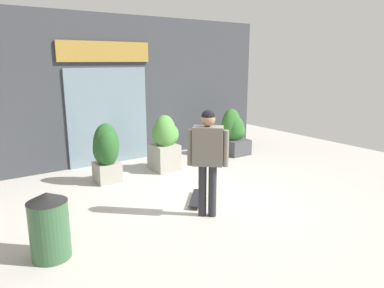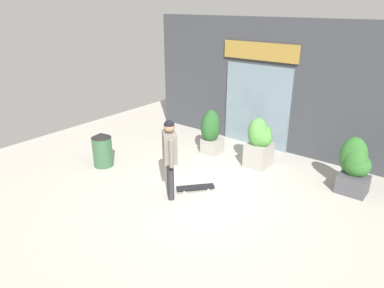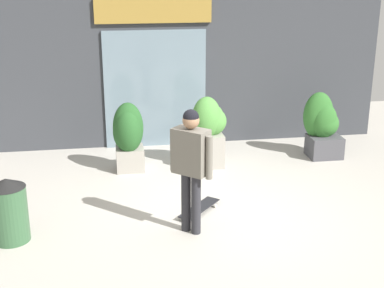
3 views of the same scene
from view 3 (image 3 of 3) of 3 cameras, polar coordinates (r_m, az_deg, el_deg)
The scene contains 8 objects.
ground_plane at distance 8.10m, azimuth 2.35°, elevation -7.25°, with size 12.00×12.00×0.00m, color #B2ADA3.
building_facade at distance 10.83m, azimuth -1.27°, elevation 9.02°, with size 8.01×0.31×3.51m.
skateboarder at distance 7.17m, azimuth -0.11°, elevation -1.49°, with size 0.52×0.51×1.73m.
skateboard at distance 8.11m, azimuth 0.77°, elevation -6.71°, with size 0.71×0.77×0.08m.
planter_box_left at distance 9.54m, azimuth -6.66°, elevation 1.02°, with size 0.53×0.58×1.24m.
planter_box_right at distance 9.76m, azimuth 1.63°, elevation 1.62°, with size 0.63×0.62×1.28m.
planter_box_mid at distance 10.54m, azimuth 13.39°, elevation 1.93°, with size 0.70×0.61×1.23m.
trash_bin at distance 7.57m, azimuth -18.54°, elevation -6.50°, with size 0.50×0.50×0.88m.
Camera 3 is at (-1.48, -7.15, 3.51)m, focal length 51.24 mm.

